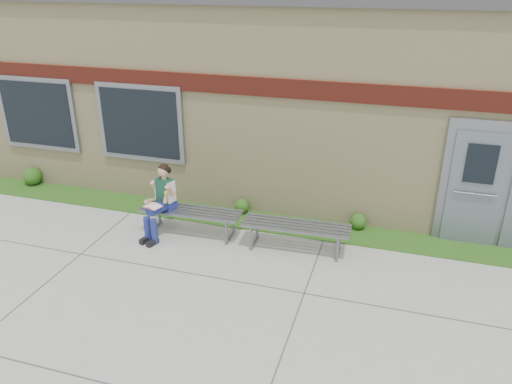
% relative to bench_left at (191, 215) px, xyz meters
% --- Properties ---
extents(ground, '(80.00, 80.00, 0.00)m').
position_rel_bench_left_xyz_m(ground, '(1.43, -1.77, -0.38)').
color(ground, '#9E9E99').
rests_on(ground, ground).
extents(grass_strip, '(16.00, 0.80, 0.02)m').
position_rel_bench_left_xyz_m(grass_strip, '(1.43, 0.83, -0.37)').
color(grass_strip, '#245215').
rests_on(grass_strip, ground).
extents(school_building, '(16.20, 6.22, 4.20)m').
position_rel_bench_left_xyz_m(school_building, '(1.43, 4.22, 1.72)').
color(school_building, beige).
rests_on(school_building, ground).
extents(bench_left, '(1.91, 0.58, 0.49)m').
position_rel_bench_left_xyz_m(bench_left, '(0.00, 0.00, 0.00)').
color(bench_left, slate).
rests_on(bench_left, ground).
extents(bench_right, '(1.91, 0.60, 0.49)m').
position_rel_bench_left_xyz_m(bench_right, '(2.00, 0.00, 0.00)').
color(bench_right, slate).
rests_on(bench_right, ground).
extents(girl, '(0.53, 0.85, 1.38)m').
position_rel_bench_left_xyz_m(girl, '(-0.49, -0.20, 0.35)').
color(girl, navy).
rests_on(girl, ground).
extents(shrub_west, '(0.41, 0.41, 0.41)m').
position_rel_bench_left_xyz_m(shrub_west, '(-4.46, 1.08, -0.15)').
color(shrub_west, '#245215').
rests_on(shrub_west, grass_strip).
extents(shrub_mid, '(0.30, 0.30, 0.30)m').
position_rel_bench_left_xyz_m(shrub_mid, '(0.63, 1.08, -0.21)').
color(shrub_mid, '#245215').
rests_on(shrub_mid, grass_strip).
extents(shrub_east, '(0.31, 0.31, 0.31)m').
position_rel_bench_left_xyz_m(shrub_east, '(2.98, 1.08, -0.21)').
color(shrub_east, '#245215').
rests_on(shrub_east, grass_strip).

